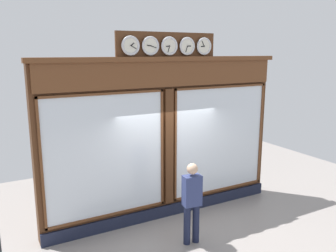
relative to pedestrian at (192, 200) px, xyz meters
The scene contains 2 objects.
shop_facade 1.72m from the pedestrian, 96.84° to the right, with size 5.90×0.42×4.23m.
pedestrian is the anchor object (origin of this frame).
Camera 1 is at (3.71, 6.76, 3.81)m, focal length 37.46 mm.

